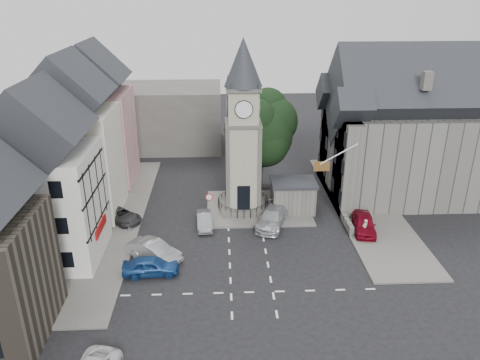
{
  "coord_description": "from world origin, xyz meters",
  "views": [
    {
      "loc": [
        -2.04,
        -33.17,
        20.4
      ],
      "look_at": [
        -0.41,
        5.0,
        4.33
      ],
      "focal_mm": 35.0,
      "sensor_mm": 36.0,
      "label": 1
    }
  ],
  "objects_px": {
    "stone_shelter": "(293,196)",
    "car_west_blue": "(151,266)",
    "pedestrian": "(365,228)",
    "clock_tower": "(243,129)",
    "car_east_red": "(364,224)"
  },
  "relations": [
    {
      "from": "clock_tower",
      "to": "stone_shelter",
      "type": "xyz_separation_m",
      "value": [
        4.8,
        -0.49,
        -6.57
      ]
    },
    {
      "from": "clock_tower",
      "to": "car_east_red",
      "type": "height_order",
      "value": "clock_tower"
    },
    {
      "from": "clock_tower",
      "to": "stone_shelter",
      "type": "bearing_deg",
      "value": -5.84
    },
    {
      "from": "stone_shelter",
      "to": "car_west_blue",
      "type": "distance_m",
      "value": 16.14
    },
    {
      "from": "stone_shelter",
      "to": "car_west_blue",
      "type": "xyz_separation_m",
      "value": [
        -12.3,
        -10.42,
        -0.82
      ]
    },
    {
      "from": "pedestrian",
      "to": "stone_shelter",
      "type": "bearing_deg",
      "value": -76.23
    },
    {
      "from": "stone_shelter",
      "to": "pedestrian",
      "type": "height_order",
      "value": "stone_shelter"
    },
    {
      "from": "stone_shelter",
      "to": "clock_tower",
      "type": "bearing_deg",
      "value": 174.16
    },
    {
      "from": "clock_tower",
      "to": "car_east_red",
      "type": "xyz_separation_m",
      "value": [
        10.53,
        -4.99,
        -7.35
      ]
    },
    {
      "from": "car_west_blue",
      "to": "car_east_red",
      "type": "distance_m",
      "value": 18.98
    },
    {
      "from": "car_west_blue",
      "to": "car_east_red",
      "type": "height_order",
      "value": "car_east_red"
    },
    {
      "from": "clock_tower",
      "to": "car_east_red",
      "type": "distance_m",
      "value": 13.78
    },
    {
      "from": "clock_tower",
      "to": "car_east_red",
      "type": "bearing_deg",
      "value": -25.36
    },
    {
      "from": "pedestrian",
      "to": "car_west_blue",
      "type": "bearing_deg",
      "value": -15.64
    },
    {
      "from": "car_west_blue",
      "to": "car_east_red",
      "type": "bearing_deg",
      "value": -75.12
    }
  ]
}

